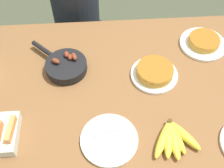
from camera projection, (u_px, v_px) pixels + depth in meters
name	position (u px, v px, depth m)	size (l,w,h in m)	color
ground_plane	(112.00, 148.00, 1.92)	(14.00, 14.00, 0.00)	#474C38
dining_table	(112.00, 97.00, 1.42)	(1.79, 0.97, 0.70)	brown
banana_bunch	(173.00, 138.00, 1.17)	(0.22, 0.19, 0.04)	yellow
skillet	(66.00, 66.00, 1.40)	(0.29, 0.28, 0.08)	black
frittata_plate_center	(155.00, 73.00, 1.37)	(0.23, 0.23, 0.06)	white
frittata_plate_side	(203.00, 42.00, 1.50)	(0.25, 0.25, 0.05)	white
empty_plate_far_left	(109.00, 140.00, 1.18)	(0.24, 0.24, 0.02)	white
person_figure	(78.00, 26.00, 1.94)	(0.33, 0.33, 1.14)	black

